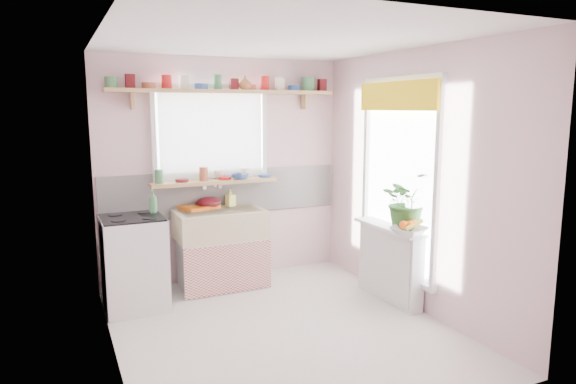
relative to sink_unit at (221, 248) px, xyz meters
name	(u,v)px	position (x,y,z in m)	size (l,w,h in m)	color
room	(305,163)	(0.81, -0.43, 0.94)	(3.20, 3.20, 3.20)	silver
sink_unit	(221,248)	(0.00, 0.00, 0.00)	(0.95, 0.65, 1.11)	white
cooker	(134,262)	(-0.95, -0.24, 0.03)	(0.58, 0.58, 0.93)	white
radiator_ledge	(390,262)	(1.45, -1.09, -0.03)	(0.22, 0.95, 0.78)	white
windowsill	(214,182)	(0.00, 0.19, 0.71)	(1.40, 0.22, 0.04)	tan
pine_shelf	(226,92)	(0.15, 0.18, 1.69)	(2.52, 0.24, 0.04)	tan
shelf_crockery	(226,84)	(0.15, 0.18, 1.76)	(2.47, 0.11, 0.12)	#3F7F4C
sill_crockery	(210,175)	(-0.05, 0.19, 0.78)	(1.35, 0.11, 0.12)	#3F7F4C
dish_tray	(199,207)	(-0.17, 0.21, 0.44)	(0.38, 0.29, 0.04)	orange
colander	(209,202)	(-0.07, 0.21, 0.48)	(0.27, 0.27, 0.12)	#530E17
jade_plant	(407,201)	(1.48, -1.30, 0.63)	(0.51, 0.45, 0.57)	#2F6026
fruit_bowl	(409,231)	(1.36, -1.49, 0.38)	(0.32, 0.32, 0.08)	silver
herb_pot	(398,222)	(1.36, -1.32, 0.44)	(0.10, 0.07, 0.19)	#265F2B
soap_bottle_sink	(231,198)	(0.19, 0.21, 0.52)	(0.09, 0.09, 0.19)	#F2FF71
sill_cup	(218,175)	(0.07, 0.25, 0.78)	(0.13, 0.13, 0.10)	beige
sill_bowl	(240,177)	(0.28, 0.13, 0.76)	(0.19, 0.19, 0.06)	#2D4C94
shelf_vase	(245,83)	(0.35, 0.12, 1.78)	(0.14, 0.14, 0.15)	#A85D33
cooker_bottle	(153,202)	(-0.73, -0.15, 0.60)	(0.09, 0.09, 0.23)	#458A54
fruit	(409,225)	(1.37, -1.49, 0.44)	(0.20, 0.14, 0.10)	orange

